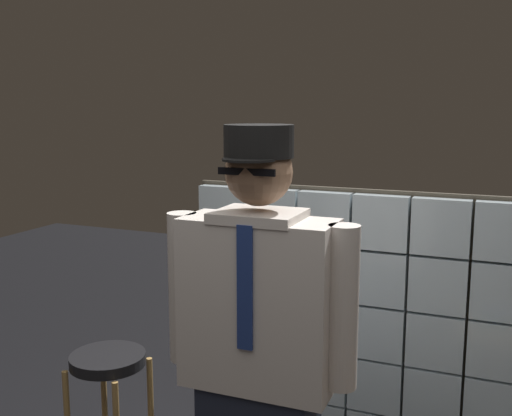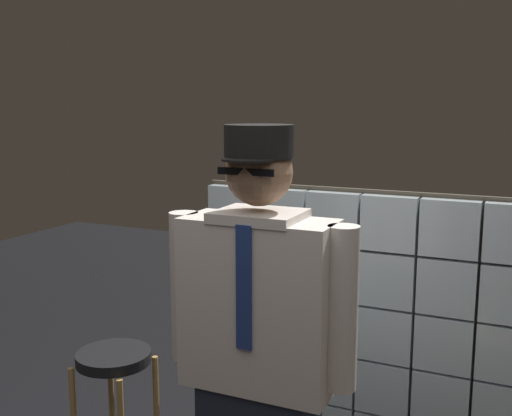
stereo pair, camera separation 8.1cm
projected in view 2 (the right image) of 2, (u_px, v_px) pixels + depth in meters
glass_block_wall at (358, 329)px, 3.22m from camera, size 1.78×0.10×1.49m
standing_person at (259, 366)px, 2.23m from camera, size 0.73×0.31×1.83m
bar_stool at (115, 393)px, 2.80m from camera, size 0.34×0.34×0.79m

